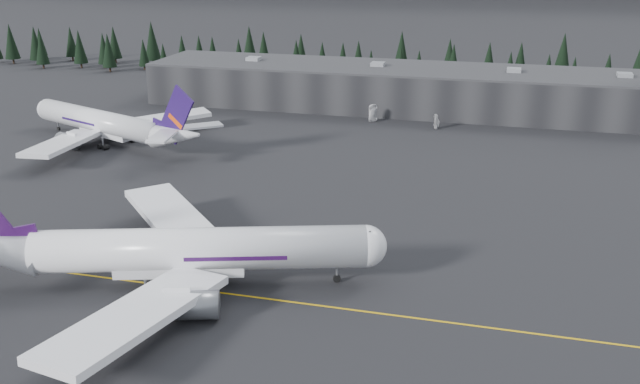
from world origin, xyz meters
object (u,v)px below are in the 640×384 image
(terminal, at_px, (410,88))
(jet_parked, at_px, (112,125))
(gse_vehicle_a, at_px, (373,119))
(jet_main, at_px, (160,251))
(gse_vehicle_b, at_px, (437,126))

(terminal, distance_m, jet_parked, 88.89)
(terminal, distance_m, gse_vehicle_a, 21.19)
(jet_main, relative_size, gse_vehicle_b, 16.15)
(jet_main, height_order, gse_vehicle_a, jet_main)
(terminal, xyz_separation_m, jet_parked, (-66.02, -59.52, -1.20))
(jet_main, bearing_deg, gse_vehicle_a, 66.74)
(terminal, height_order, gse_vehicle_b, terminal)
(terminal, bearing_deg, jet_main, -98.30)
(terminal, bearing_deg, gse_vehicle_b, -64.42)
(terminal, height_order, jet_main, jet_main)
(terminal, bearing_deg, jet_parked, -137.96)
(terminal, relative_size, gse_vehicle_a, 31.63)
(jet_main, distance_m, jet_parked, 82.54)
(jet_main, xyz_separation_m, gse_vehicle_a, (10.90, 108.07, -4.97))
(gse_vehicle_a, height_order, gse_vehicle_b, gse_vehicle_b)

